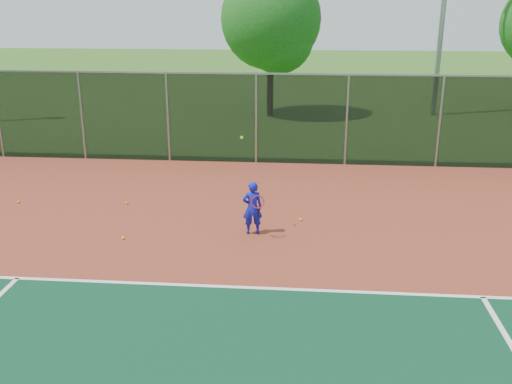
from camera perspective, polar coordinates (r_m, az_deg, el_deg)
court_apron at (r=10.29m, az=12.33°, el=-12.56°), size 30.00×20.00×0.02m
fence_back at (r=19.15m, az=9.06°, el=7.20°), size 30.00×0.06×3.03m
tennis_player at (r=13.34m, az=-0.36°, el=-1.57°), size 0.59×0.61×2.33m
practice_ball_0 at (r=15.87m, az=-12.82°, el=-1.05°), size 0.07×0.07×0.07m
practice_ball_4 at (r=16.04m, az=-0.74°, el=-0.37°), size 0.07×0.07×0.07m
practice_ball_6 at (r=14.35m, az=4.48°, el=-2.76°), size 0.07×0.07×0.07m
practice_ball_7 at (r=13.57m, az=-13.15°, el=-4.50°), size 0.07×0.07×0.07m
practice_ball_8 at (r=16.84m, az=-22.68°, el=-0.92°), size 0.07×0.07×0.07m
tree_back_left at (r=27.28m, az=1.68°, el=16.46°), size 4.63×4.63×6.81m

